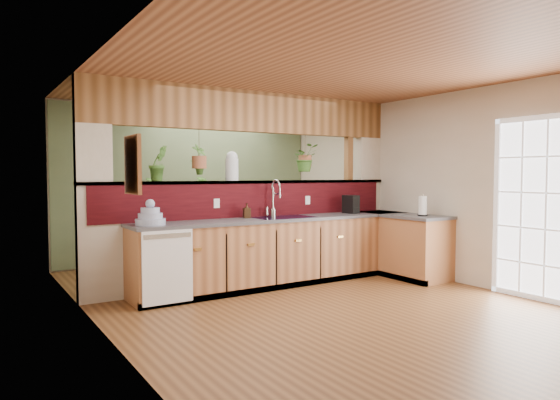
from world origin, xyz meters
TOP-DOWN VIEW (x-y plane):
  - ground at (0.00, 0.00)m, footprint 4.60×7.00m
  - ceiling at (0.00, 0.00)m, footprint 4.60×7.00m
  - wall_back at (0.00, 3.50)m, footprint 4.60×0.02m
  - wall_left at (-2.30, 0.00)m, footprint 0.02×7.00m
  - wall_right at (2.30, 0.00)m, footprint 0.02×7.00m
  - pass_through_partition at (0.03, 1.35)m, footprint 4.60×0.21m
  - pass_through_ledge at (0.00, 1.35)m, footprint 4.60×0.21m
  - header_beam at (0.00, 1.35)m, footprint 4.60×0.15m
  - sage_backwall at (0.00, 3.48)m, footprint 4.55×0.02m
  - countertop at (0.84, 0.87)m, footprint 4.14×1.52m
  - dishwasher at (-1.48, 0.66)m, footprint 0.58×0.03m
  - navy_sink at (0.25, 0.98)m, footprint 0.82×0.50m
  - french_door at (2.27, -1.30)m, footprint 0.06×1.02m
  - framed_print at (-2.27, -0.80)m, footprint 0.04×0.35m
  - faucet at (0.20, 1.13)m, footprint 0.22×0.22m
  - dish_stack at (-1.58, 0.92)m, footprint 0.34×0.34m
  - soap_dispenser at (-0.22, 1.13)m, footprint 0.11×0.11m
  - coffee_maker at (1.45, 0.99)m, footprint 0.14×0.24m
  - paper_towel at (1.99, 0.11)m, footprint 0.14×0.14m
  - glass_jar at (-0.33, 1.35)m, footprint 0.18×0.18m
  - ledge_plant_left at (-1.33, 1.35)m, footprint 0.28×0.25m
  - hanging_plant_a at (-0.80, 1.35)m, footprint 0.25×0.21m
  - hanging_plant_b at (0.87, 1.35)m, footprint 0.40×0.36m
  - shelving_console at (-0.40, 3.25)m, footprint 1.56×0.98m
  - shelf_plant_a at (-0.77, 3.25)m, footprint 0.26×0.18m
  - shelf_plant_b at (0.08, 3.25)m, footprint 0.29×0.29m
  - floor_plant at (1.22, 2.77)m, footprint 0.84×0.76m

SIDE VIEW (x-z plane):
  - ground at x=0.00m, z-range -0.01..0.01m
  - floor_plant at x=1.22m, z-range 0.00..0.83m
  - countertop at x=0.84m, z-range 0.00..0.90m
  - dishwasher at x=-1.48m, z-range 0.05..0.87m
  - shelving_console at x=-0.40m, z-range -0.01..1.01m
  - navy_sink at x=0.25m, z-range 0.73..0.91m
  - dish_stack at x=-1.58m, z-range 0.84..1.14m
  - soap_dispenser at x=-0.22m, z-range 0.90..1.10m
  - coffee_maker at x=1.45m, z-range 0.89..1.16m
  - paper_towel at x=1.99m, z-range 0.89..1.18m
  - french_door at x=2.27m, z-range -0.03..2.13m
  - faucet at x=0.20m, z-range 0.92..1.43m
  - pass_through_partition at x=0.03m, z-range -0.11..2.49m
  - shelf_plant_b at x=0.08m, z-range 1.01..1.43m
  - shelf_plant_a at x=-0.77m, z-range 1.01..1.47m
  - wall_back at x=0.00m, z-range 0.00..2.60m
  - wall_left at x=-2.30m, z-range 0.00..2.60m
  - wall_right at x=2.30m, z-range 0.00..2.60m
  - sage_backwall at x=0.00m, z-range 0.02..2.58m
  - pass_through_ledge at x=0.00m, z-range 1.35..1.39m
  - framed_print at x=-2.27m, z-range 1.32..1.78m
  - glass_jar at x=-0.33m, z-range 1.39..1.78m
  - ledge_plant_left at x=-1.33m, z-range 1.39..1.83m
  - hanging_plant_a at x=-0.80m, z-range 1.53..2.05m
  - hanging_plant_b at x=0.87m, z-range 1.63..2.15m
  - header_beam at x=0.00m, z-range 2.05..2.60m
  - ceiling at x=0.00m, z-range 2.60..2.60m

